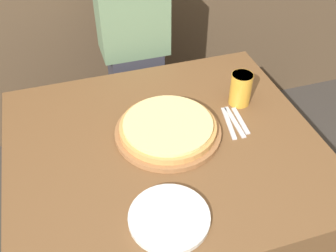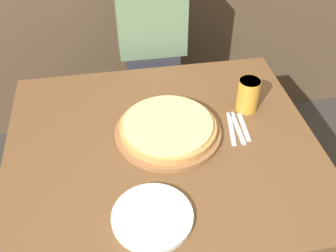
{
  "view_description": "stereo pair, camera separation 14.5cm",
  "coord_description": "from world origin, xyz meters",
  "px_view_note": "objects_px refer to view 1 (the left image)",
  "views": [
    {
      "loc": [
        -0.3,
        -0.99,
        1.78
      ],
      "look_at": [
        0.03,
        0.05,
        0.81
      ],
      "focal_mm": 42.0,
      "sensor_mm": 36.0,
      "label": 1
    },
    {
      "loc": [
        -0.15,
        -1.02,
        1.78
      ],
      "look_at": [
        0.03,
        0.05,
        0.81
      ],
      "focal_mm": 42.0,
      "sensor_mm": 36.0,
      "label": 2
    }
  ],
  "objects_px": {
    "pizza_on_board": "(168,129)",
    "dinner_knife": "(235,122)",
    "beer_glass": "(241,88)",
    "dinner_plate": "(169,218)",
    "diner_person": "(135,64)",
    "fork": "(229,123)",
    "spoon": "(241,120)"
  },
  "relations": [
    {
      "from": "diner_person",
      "to": "fork",
      "type": "bearing_deg",
      "value": -72.51
    },
    {
      "from": "beer_glass",
      "to": "fork",
      "type": "distance_m",
      "value": 0.16
    },
    {
      "from": "pizza_on_board",
      "to": "dinner_knife",
      "type": "distance_m",
      "value": 0.27
    },
    {
      "from": "fork",
      "to": "diner_person",
      "type": "distance_m",
      "value": 0.72
    },
    {
      "from": "fork",
      "to": "dinner_knife",
      "type": "height_order",
      "value": "same"
    },
    {
      "from": "spoon",
      "to": "fork",
      "type": "bearing_deg",
      "value": 180.0
    },
    {
      "from": "fork",
      "to": "spoon",
      "type": "distance_m",
      "value": 0.05
    },
    {
      "from": "beer_glass",
      "to": "dinner_knife",
      "type": "height_order",
      "value": "beer_glass"
    },
    {
      "from": "dinner_plate",
      "to": "diner_person",
      "type": "relative_size",
      "value": 0.18
    },
    {
      "from": "pizza_on_board",
      "to": "dinner_knife",
      "type": "relative_size",
      "value": 2.13
    },
    {
      "from": "beer_glass",
      "to": "dinner_knife",
      "type": "xyz_separation_m",
      "value": [
        -0.07,
        -0.11,
        -0.07
      ]
    },
    {
      "from": "dinner_knife",
      "to": "diner_person",
      "type": "xyz_separation_m",
      "value": [
        -0.24,
        0.68,
        -0.1
      ]
    },
    {
      "from": "dinner_knife",
      "to": "diner_person",
      "type": "height_order",
      "value": "diner_person"
    },
    {
      "from": "pizza_on_board",
      "to": "diner_person",
      "type": "bearing_deg",
      "value": 87.46
    },
    {
      "from": "pizza_on_board",
      "to": "diner_person",
      "type": "xyz_separation_m",
      "value": [
        0.03,
        0.66,
        -0.13
      ]
    },
    {
      "from": "beer_glass",
      "to": "dinner_plate",
      "type": "xyz_separation_m",
      "value": [
        -0.45,
        -0.46,
        -0.07
      ]
    },
    {
      "from": "pizza_on_board",
      "to": "spoon",
      "type": "distance_m",
      "value": 0.29
    },
    {
      "from": "dinner_knife",
      "to": "pizza_on_board",
      "type": "bearing_deg",
      "value": 177.13
    },
    {
      "from": "dinner_plate",
      "to": "diner_person",
      "type": "height_order",
      "value": "diner_person"
    },
    {
      "from": "pizza_on_board",
      "to": "diner_person",
      "type": "relative_size",
      "value": 0.29
    },
    {
      "from": "dinner_plate",
      "to": "spoon",
      "type": "bearing_deg",
      "value": 41.14
    },
    {
      "from": "pizza_on_board",
      "to": "dinner_plate",
      "type": "distance_m",
      "value": 0.38
    },
    {
      "from": "dinner_knife",
      "to": "diner_person",
      "type": "distance_m",
      "value": 0.73
    },
    {
      "from": "beer_glass",
      "to": "dinner_knife",
      "type": "bearing_deg",
      "value": -121.92
    },
    {
      "from": "beer_glass",
      "to": "fork",
      "type": "xyz_separation_m",
      "value": [
        -0.09,
        -0.11,
        -0.07
      ]
    },
    {
      "from": "beer_glass",
      "to": "spoon",
      "type": "bearing_deg",
      "value": -111.59
    },
    {
      "from": "dinner_plate",
      "to": "beer_glass",
      "type": "bearing_deg",
      "value": 45.97
    },
    {
      "from": "dinner_knife",
      "to": "fork",
      "type": "bearing_deg",
      "value": 180.0
    },
    {
      "from": "pizza_on_board",
      "to": "spoon",
      "type": "height_order",
      "value": "pizza_on_board"
    },
    {
      "from": "dinner_knife",
      "to": "diner_person",
      "type": "bearing_deg",
      "value": 109.39
    },
    {
      "from": "beer_glass",
      "to": "diner_person",
      "type": "relative_size",
      "value": 0.1
    },
    {
      "from": "dinner_plate",
      "to": "dinner_knife",
      "type": "height_order",
      "value": "dinner_plate"
    }
  ]
}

